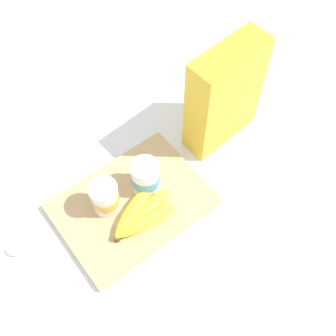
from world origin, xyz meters
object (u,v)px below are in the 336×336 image
object	(u,v)px
cutting_board	(132,204)
spoon	(24,254)
yogurt_cup_front	(105,197)
banana_bunch	(141,214)
yogurt_cup_back	(145,177)
cereal_box	(224,96)

from	to	relation	value
cutting_board	spoon	xyz separation A→B (m)	(-0.26, 0.05, -0.00)
yogurt_cup_front	banana_bunch	xyz separation A→B (m)	(0.05, -0.07, -0.03)
yogurt_cup_back	banana_bunch	size ratio (longest dim) A/B	0.50
cereal_box	banana_bunch	distance (m)	0.35
cutting_board	yogurt_cup_front	world-z (taller)	yogurt_cup_front
cereal_box	banana_bunch	xyz separation A→B (m)	(-0.32, -0.09, -0.11)
yogurt_cup_back	banana_bunch	world-z (taller)	yogurt_cup_back
cutting_board	cereal_box	size ratio (longest dim) A/B	1.22
cutting_board	cereal_box	xyz separation A→B (m)	(0.31, 0.04, 0.14)
banana_bunch	yogurt_cup_back	bearing A→B (deg)	46.84
cutting_board	banana_bunch	distance (m)	0.05
cutting_board	yogurt_cup_back	distance (m)	0.08
spoon	yogurt_cup_front	bearing A→B (deg)	-5.55
yogurt_cup_front	spoon	world-z (taller)	yogurt_cup_front
yogurt_cup_front	yogurt_cup_back	bearing A→B (deg)	-6.89
cereal_box	yogurt_cup_back	size ratio (longest dim) A/B	3.17
cutting_board	spoon	distance (m)	0.27
banana_bunch	yogurt_cup_front	bearing A→B (deg)	122.63
cereal_box	yogurt_cup_back	xyz separation A→B (m)	(-0.26, -0.02, -0.08)
cereal_box	cutting_board	bearing A→B (deg)	-177.21
yogurt_cup_front	yogurt_cup_back	xyz separation A→B (m)	(0.11, -0.01, 0.00)
cutting_board	yogurt_cup_back	world-z (taller)	yogurt_cup_back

